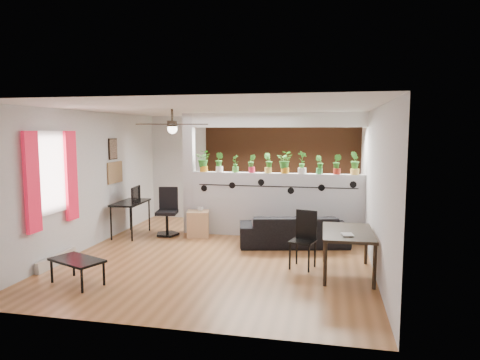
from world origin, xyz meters
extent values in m
cube|color=brown|center=(0.00, 0.00, -0.05)|extent=(6.30, 7.10, 0.10)
cube|color=#B7B7BA|center=(0.00, 3.02, 1.30)|extent=(6.30, 0.04, 2.90)
cube|color=#B7B7BA|center=(0.00, -3.02, 1.30)|extent=(6.30, 0.04, 2.90)
cube|color=#B7B7BA|center=(-2.62, 0.00, 1.30)|extent=(0.04, 7.10, 2.90)
cube|color=#B7B7BA|center=(2.62, 0.00, 1.30)|extent=(0.04, 7.10, 2.90)
cube|color=white|center=(0.00, 0.00, 2.65)|extent=(6.30, 7.10, 0.10)
cube|color=#BCBCC1|center=(0.80, 1.50, 0.68)|extent=(3.60, 0.18, 1.35)
cube|color=silver|center=(0.80, 1.50, 2.45)|extent=(3.60, 0.18, 0.30)
cube|color=#BCBCC1|center=(-1.11, 1.50, 1.30)|extent=(0.22, 0.20, 2.60)
cube|color=#AA5A31|center=(0.80, 2.97, 1.30)|extent=(3.90, 0.05, 2.60)
cube|color=black|center=(0.80, 1.40, 1.08)|extent=(3.31, 0.01, 0.02)
cylinder|color=black|center=(-0.75, 1.40, 1.00)|extent=(0.14, 0.01, 0.14)
cylinder|color=black|center=(-0.13, 1.40, 1.08)|extent=(0.14, 0.01, 0.14)
cylinder|color=black|center=(0.49, 1.40, 1.16)|extent=(0.14, 0.01, 0.14)
cylinder|color=black|center=(1.11, 1.40, 1.00)|extent=(0.14, 0.01, 0.14)
cylinder|color=black|center=(1.73, 1.40, 1.08)|extent=(0.14, 0.01, 0.14)
cylinder|color=black|center=(2.35, 1.40, 1.16)|extent=(0.14, 0.01, 0.14)
cube|color=white|center=(-2.58, -1.20, 1.55)|extent=(0.02, 0.95, 1.25)
cube|color=silver|center=(-2.57, -1.20, 1.55)|extent=(0.04, 1.05, 1.35)
cube|color=red|center=(-2.53, -1.70, 1.45)|extent=(0.06, 0.30, 1.55)
cube|color=red|center=(-2.53, -0.70, 1.45)|extent=(0.06, 0.30, 1.55)
cube|color=beige|center=(-2.54, -1.20, 0.09)|extent=(0.08, 1.00, 0.18)
cube|color=olive|center=(-2.58, 0.95, 1.35)|extent=(0.03, 0.60, 0.45)
cube|color=#8C7259|center=(-2.58, 0.90, 1.85)|extent=(0.03, 0.30, 0.40)
cube|color=black|center=(-2.58, 0.90, 1.85)|extent=(0.02, 0.34, 0.44)
cylinder|color=black|center=(-0.80, -0.30, 2.50)|extent=(0.04, 0.04, 0.20)
cylinder|color=black|center=(-0.80, -0.30, 2.35)|extent=(0.18, 0.18, 0.10)
sphere|color=white|center=(-0.80, -0.30, 2.26)|extent=(0.17, 0.17, 0.17)
cube|color=black|center=(-0.48, -0.18, 2.34)|extent=(0.55, 0.29, 0.01)
cube|color=black|center=(-0.92, 0.02, 2.34)|extent=(0.29, 0.55, 0.01)
cube|color=black|center=(-1.12, -0.42, 2.34)|extent=(0.55, 0.29, 0.01)
cube|color=black|center=(-0.68, -0.62, 2.34)|extent=(0.29, 0.55, 0.01)
cylinder|color=orange|center=(-0.78, 1.50, 1.41)|extent=(0.17, 0.17, 0.12)
imported|color=#1E601B|center=(-0.78, 1.50, 1.63)|extent=(0.26, 0.21, 0.36)
cylinder|color=white|center=(-0.43, 1.50, 1.41)|extent=(0.15, 0.15, 0.12)
imported|color=#1E601B|center=(-0.43, 1.50, 1.61)|extent=(0.27, 0.25, 0.32)
cylinder|color=#489235|center=(-0.08, 1.50, 1.41)|extent=(0.13, 0.13, 0.12)
imported|color=#1E601B|center=(-0.08, 1.50, 1.59)|extent=(0.23, 0.24, 0.28)
cylinder|color=red|center=(0.27, 1.50, 1.41)|extent=(0.13, 0.13, 0.12)
imported|color=#1E601B|center=(0.27, 1.50, 1.59)|extent=(0.19, 0.15, 0.29)
cylinder|color=gold|center=(0.62, 1.50, 1.41)|extent=(0.15, 0.15, 0.12)
imported|color=#1E601B|center=(0.62, 1.50, 1.61)|extent=(0.21, 0.17, 0.32)
cylinder|color=orange|center=(0.98, 1.50, 1.41)|extent=(0.17, 0.17, 0.12)
imported|color=#1E601B|center=(0.98, 1.50, 1.63)|extent=(0.26, 0.22, 0.36)
cylinder|color=silver|center=(1.33, 1.50, 1.41)|extent=(0.17, 0.17, 0.12)
imported|color=#1E601B|center=(1.33, 1.50, 1.64)|extent=(0.31, 0.29, 0.37)
cylinder|color=#2E7F37|center=(1.68, 1.50, 1.41)|extent=(0.13, 0.13, 0.12)
imported|color=#1E601B|center=(1.68, 1.50, 1.59)|extent=(0.21, 0.18, 0.28)
cylinder|color=#AC2A1B|center=(2.03, 1.50, 1.41)|extent=(0.15, 0.15, 0.12)
imported|color=#1E601B|center=(2.03, 1.50, 1.61)|extent=(0.26, 0.24, 0.31)
cylinder|color=#E6B351|center=(2.38, 1.50, 1.41)|extent=(0.17, 0.17, 0.12)
imported|color=#1E601B|center=(2.38, 1.50, 1.63)|extent=(0.24, 0.28, 0.37)
imported|color=black|center=(1.22, 0.87, 0.29)|extent=(2.11, 1.18, 0.58)
cube|color=tan|center=(-0.82, 1.16, 0.27)|extent=(0.53, 0.49, 0.55)
imported|color=gray|center=(-0.77, 1.16, 0.60)|extent=(0.16, 0.16, 0.10)
cube|color=black|center=(-2.25, 0.97, 0.71)|extent=(0.56, 1.02, 0.04)
cylinder|color=black|center=(-2.46, 0.50, 0.35)|extent=(0.03, 0.03, 0.69)
cylinder|color=black|center=(-2.01, 0.51, 0.35)|extent=(0.03, 0.03, 0.69)
cylinder|color=black|center=(-2.49, 1.42, 0.35)|extent=(0.03, 0.03, 0.69)
cylinder|color=black|center=(-2.04, 1.44, 0.35)|extent=(0.03, 0.03, 0.69)
imported|color=black|center=(-2.25, 1.12, 0.81)|extent=(0.30, 0.09, 0.17)
cylinder|color=black|center=(-1.48, 1.08, 0.04)|extent=(0.52, 0.52, 0.04)
cylinder|color=black|center=(-1.48, 1.08, 0.26)|extent=(0.06, 0.06, 0.44)
cube|color=black|center=(-1.48, 1.08, 0.50)|extent=(0.49, 0.49, 0.07)
cube|color=black|center=(-1.51, 1.27, 0.79)|extent=(0.41, 0.13, 0.48)
cube|color=black|center=(2.18, -0.67, 0.66)|extent=(0.78, 1.27, 0.04)
cylinder|color=black|center=(1.85, -1.26, 0.32)|extent=(0.05, 0.05, 0.64)
cylinder|color=black|center=(2.53, -1.25, 0.32)|extent=(0.05, 0.05, 0.64)
cylinder|color=black|center=(1.83, -0.09, 0.32)|extent=(0.05, 0.05, 0.64)
cylinder|color=black|center=(2.51, -0.08, 0.32)|extent=(0.05, 0.05, 0.64)
imported|color=gray|center=(2.08, -0.97, 0.70)|extent=(0.19, 0.24, 0.02)
cube|color=black|center=(1.48, -0.52, 0.45)|extent=(0.46, 0.46, 0.03)
cube|color=black|center=(1.53, -0.35, 0.69)|extent=(0.35, 0.13, 0.48)
cube|color=black|center=(1.28, -0.63, 0.22)|extent=(0.03, 0.03, 0.45)
cube|color=black|center=(1.59, -0.71, 0.22)|extent=(0.03, 0.03, 0.45)
cube|color=black|center=(1.37, -0.32, 0.46)|extent=(0.03, 0.03, 0.91)
cube|color=black|center=(1.68, -0.41, 0.46)|extent=(0.03, 0.03, 0.91)
cube|color=black|center=(-1.69, -1.92, 0.36)|extent=(0.91, 0.72, 0.04)
cylinder|color=black|center=(-2.09, -1.95, 0.17)|extent=(0.04, 0.04, 0.34)
cylinder|color=black|center=(-1.43, -2.22, 0.17)|extent=(0.04, 0.04, 0.34)
cylinder|color=black|center=(-1.95, -1.61, 0.17)|extent=(0.04, 0.04, 0.34)
cylinder|color=black|center=(-1.29, -1.89, 0.17)|extent=(0.04, 0.04, 0.34)
camera|label=1|loc=(1.86, -7.34, 2.22)|focal=32.00mm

